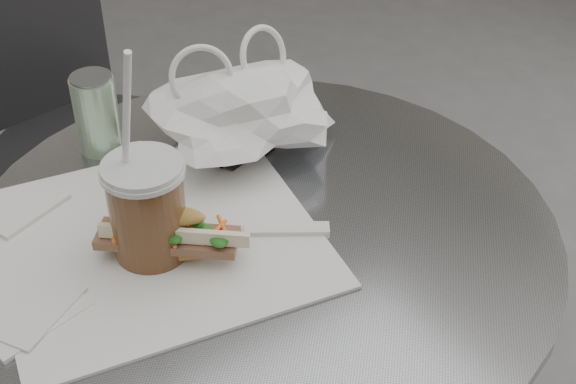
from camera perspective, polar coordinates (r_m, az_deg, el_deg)
cafe_table at (r=1.22m, az=-1.63°, el=-12.30°), size 0.76×0.76×0.74m
chair_far at (r=1.76m, az=-13.65°, el=-0.28°), size 0.41×0.43×0.78m
sandwich_paper at (r=1.02m, az=-9.33°, el=-3.26°), size 0.45×0.43×0.00m
banh_mi at (r=0.97m, az=-8.67°, el=-2.93°), size 0.21×0.20×0.07m
iced_coffee at (r=0.95m, az=-9.98°, el=-1.18°), size 0.10×0.10×0.29m
sunglasses at (r=1.14m, az=-2.84°, el=3.28°), size 0.11×0.05×0.05m
plastic_bag at (r=1.13m, az=-3.18°, el=5.57°), size 0.26×0.21×0.12m
napkin_stack at (r=0.96m, az=-18.45°, el=-7.71°), size 0.15×0.15×0.01m
drink_can at (r=1.17m, az=-13.47°, el=5.46°), size 0.06×0.06×0.12m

